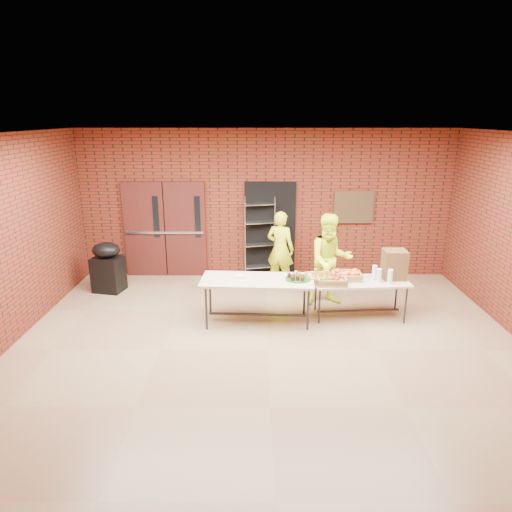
{
  "coord_description": "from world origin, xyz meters",
  "views": [
    {
      "loc": [
        -0.16,
        -6.26,
        3.43
      ],
      "look_at": [
        -0.2,
        1.4,
        1.08
      ],
      "focal_mm": 32.0,
      "sensor_mm": 36.0,
      "label": 1
    }
  ],
  "objects_px": {
    "coffee_dispenser": "(394,264)",
    "volunteer_man": "(330,260)",
    "table_left": "(257,283)",
    "covered_grill": "(108,267)",
    "wire_rack": "(260,238)",
    "table_right": "(360,284)",
    "volunteer_woman": "(280,249)"
  },
  "relations": [
    {
      "from": "wire_rack",
      "to": "coffee_dispenser",
      "type": "height_order",
      "value": "wire_rack"
    },
    {
      "from": "coffee_dispenser",
      "to": "table_right",
      "type": "bearing_deg",
      "value": -168.33
    },
    {
      "from": "wire_rack",
      "to": "covered_grill",
      "type": "relative_size",
      "value": 1.74
    },
    {
      "from": "coffee_dispenser",
      "to": "volunteer_woman",
      "type": "xyz_separation_m",
      "value": [
        -1.93,
        1.45,
        -0.14
      ]
    },
    {
      "from": "wire_rack",
      "to": "coffee_dispenser",
      "type": "relative_size",
      "value": 3.45
    },
    {
      "from": "table_left",
      "to": "covered_grill",
      "type": "xyz_separation_m",
      "value": [
        -3.03,
        1.45,
        -0.2
      ]
    },
    {
      "from": "volunteer_woman",
      "to": "volunteer_man",
      "type": "xyz_separation_m",
      "value": [
        0.88,
        -0.98,
        0.07
      ]
    },
    {
      "from": "coffee_dispenser",
      "to": "volunteer_man",
      "type": "height_order",
      "value": "volunteer_man"
    },
    {
      "from": "volunteer_man",
      "to": "wire_rack",
      "type": "bearing_deg",
      "value": 125.13
    },
    {
      "from": "covered_grill",
      "to": "volunteer_man",
      "type": "height_order",
      "value": "volunteer_man"
    },
    {
      "from": "table_right",
      "to": "coffee_dispenser",
      "type": "distance_m",
      "value": 0.69
    },
    {
      "from": "covered_grill",
      "to": "volunteer_woman",
      "type": "height_order",
      "value": "volunteer_woman"
    },
    {
      "from": "volunteer_woman",
      "to": "wire_rack",
      "type": "bearing_deg",
      "value": -26.45
    },
    {
      "from": "coffee_dispenser",
      "to": "volunteer_man",
      "type": "relative_size",
      "value": 0.3
    },
    {
      "from": "table_left",
      "to": "volunteer_man",
      "type": "bearing_deg",
      "value": 33.89
    },
    {
      "from": "coffee_dispenser",
      "to": "table_left",
      "type": "bearing_deg",
      "value": -172.1
    },
    {
      "from": "table_right",
      "to": "covered_grill",
      "type": "height_order",
      "value": "covered_grill"
    },
    {
      "from": "wire_rack",
      "to": "volunteer_man",
      "type": "relative_size",
      "value": 1.03
    },
    {
      "from": "table_left",
      "to": "table_right",
      "type": "height_order",
      "value": "table_left"
    },
    {
      "from": "table_left",
      "to": "volunteer_man",
      "type": "xyz_separation_m",
      "value": [
        1.36,
        0.81,
        0.15
      ]
    },
    {
      "from": "wire_rack",
      "to": "table_right",
      "type": "height_order",
      "value": "wire_rack"
    },
    {
      "from": "table_left",
      "to": "table_right",
      "type": "xyz_separation_m",
      "value": [
        1.8,
        0.21,
        -0.09
      ]
    },
    {
      "from": "covered_grill",
      "to": "wire_rack",
      "type": "bearing_deg",
      "value": 28.06
    },
    {
      "from": "covered_grill",
      "to": "volunteer_woman",
      "type": "xyz_separation_m",
      "value": [
        3.5,
        0.34,
        0.28
      ]
    },
    {
      "from": "volunteer_woman",
      "to": "table_right",
      "type": "bearing_deg",
      "value": 153.93
    },
    {
      "from": "table_right",
      "to": "covered_grill",
      "type": "xyz_separation_m",
      "value": [
        -4.83,
        1.24,
        -0.11
      ]
    },
    {
      "from": "table_right",
      "to": "covered_grill",
      "type": "bearing_deg",
      "value": 161.34
    },
    {
      "from": "table_right",
      "to": "coffee_dispenser",
      "type": "relative_size",
      "value": 3.29
    },
    {
      "from": "volunteer_woman",
      "to": "volunteer_man",
      "type": "distance_m",
      "value": 1.32
    },
    {
      "from": "volunteer_man",
      "to": "volunteer_woman",
      "type": "bearing_deg",
      "value": 125.9
    },
    {
      "from": "table_right",
      "to": "volunteer_man",
      "type": "bearing_deg",
      "value": 122.43
    },
    {
      "from": "table_left",
      "to": "covered_grill",
      "type": "relative_size",
      "value": 1.89
    }
  ]
}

